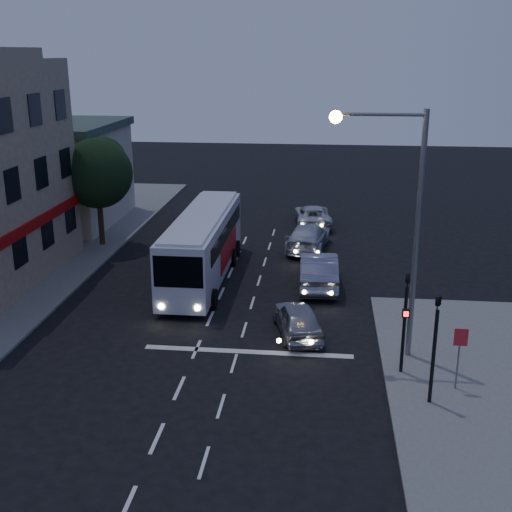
# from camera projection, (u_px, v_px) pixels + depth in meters

# --- Properties ---
(ground) EXTENTS (120.00, 120.00, 0.00)m
(ground) POSITION_uv_depth(u_px,v_px,m) (185.00, 374.00, 22.77)
(ground) COLOR black
(road_markings) EXTENTS (8.00, 30.55, 0.01)m
(road_markings) POSITION_uv_depth(u_px,v_px,m) (234.00, 336.00, 25.77)
(road_markings) COLOR silver
(road_markings) RESTS_ON ground
(tour_bus) EXTENTS (2.61, 11.02, 3.37)m
(tour_bus) POSITION_uv_depth(u_px,v_px,m) (203.00, 244.00, 31.80)
(tour_bus) COLOR silver
(tour_bus) RESTS_ON ground
(car_suv) EXTENTS (2.48, 4.21, 1.34)m
(car_suv) POSITION_uv_depth(u_px,v_px,m) (298.00, 319.00, 25.78)
(car_suv) COLOR #9B9CA4
(car_suv) RESTS_ON ground
(car_sedan_a) EXTENTS (1.94, 5.15, 1.68)m
(car_sedan_a) POSITION_uv_depth(u_px,v_px,m) (319.00, 270.00, 31.05)
(car_sedan_a) COLOR gray
(car_sedan_a) RESTS_ON ground
(car_sedan_b) EXTENTS (2.74, 5.32, 1.48)m
(car_sedan_b) POSITION_uv_depth(u_px,v_px,m) (308.00, 237.00, 36.98)
(car_sedan_b) COLOR silver
(car_sedan_b) RESTS_ON ground
(car_sedan_c) EXTENTS (2.66, 4.98, 1.33)m
(car_sedan_c) POSITION_uv_depth(u_px,v_px,m) (313.00, 215.00, 42.11)
(car_sedan_c) COLOR silver
(car_sedan_c) RESTS_ON ground
(traffic_signal_main) EXTENTS (0.25, 0.35, 4.10)m
(traffic_signal_main) POSITION_uv_depth(u_px,v_px,m) (405.00, 311.00, 21.99)
(traffic_signal_main) COLOR black
(traffic_signal_main) RESTS_ON sidewalk_near
(traffic_signal_side) EXTENTS (0.18, 0.15, 4.10)m
(traffic_signal_side) POSITION_uv_depth(u_px,v_px,m) (435.00, 337.00, 20.05)
(traffic_signal_side) COLOR black
(traffic_signal_side) RESTS_ON sidewalk_near
(regulatory_sign) EXTENTS (0.45, 0.12, 2.20)m
(regulatory_sign) POSITION_uv_depth(u_px,v_px,m) (460.00, 349.00, 21.11)
(regulatory_sign) COLOR slate
(regulatory_sign) RESTS_ON sidewalk_near
(streetlight) EXTENTS (3.32, 0.44, 9.00)m
(streetlight) POSITION_uv_depth(u_px,v_px,m) (400.00, 208.00, 22.36)
(streetlight) COLOR slate
(streetlight) RESTS_ON sidewalk_near
(low_building_north) EXTENTS (9.40, 9.40, 6.50)m
(low_building_north) POSITION_uv_depth(u_px,v_px,m) (46.00, 172.00, 42.06)
(low_building_north) COLOR #BEB196
(low_building_north) RESTS_ON sidewalk_far
(street_tree) EXTENTS (4.00, 4.00, 6.20)m
(street_tree) POSITION_uv_depth(u_px,v_px,m) (97.00, 170.00, 36.47)
(street_tree) COLOR black
(street_tree) RESTS_ON sidewalk_far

